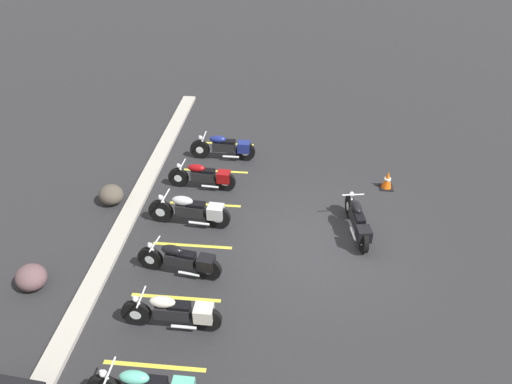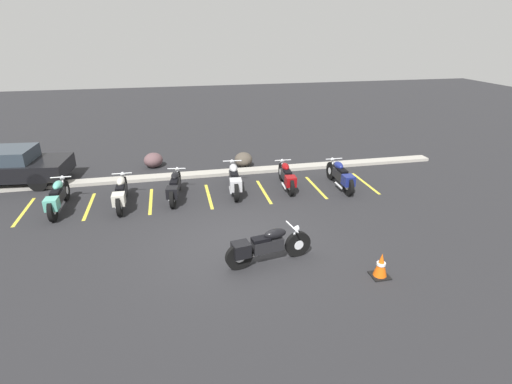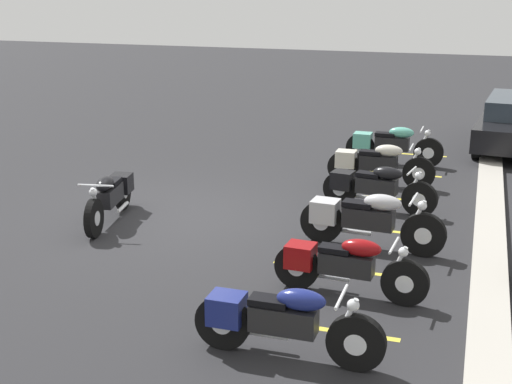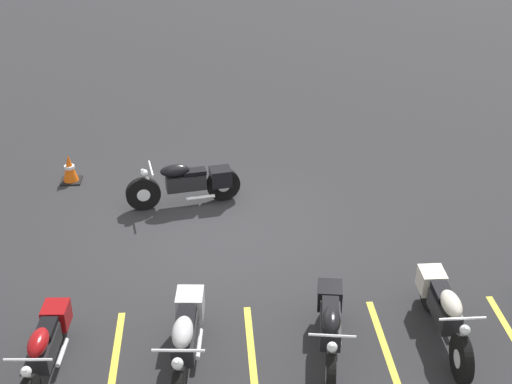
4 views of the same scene
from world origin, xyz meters
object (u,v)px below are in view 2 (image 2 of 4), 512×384
object	(u,v)px
landscape_rock_0	(243,160)
landscape_rock_1	(153,160)
parked_bike_4	(287,176)
parked_bike_1	(121,193)
parked_bike_3	(234,179)
parked_bike_0	(57,197)
parked_bike_2	(175,187)
parked_bike_5	(341,176)
car_black	(2,166)
traffic_cone	(381,266)
motorcycle_black_featured	(265,246)

from	to	relation	value
landscape_rock_0	landscape_rock_1	xyz separation A→B (m)	(-3.51, 0.71, -0.00)
parked_bike_4	landscape_rock_1	distance (m)	5.62
parked_bike_1	parked_bike_4	xyz separation A→B (m)	(5.42, 0.37, -0.02)
parked_bike_3	landscape_rock_1	bearing A→B (deg)	44.10
parked_bike_0	parked_bike_4	world-z (taller)	parked_bike_0
parked_bike_4	landscape_rock_1	bearing A→B (deg)	57.68
parked_bike_2	parked_bike_5	bearing A→B (deg)	-83.45
parked_bike_0	parked_bike_2	size ratio (longest dim) A/B	1.03
car_black	landscape_rock_1	world-z (taller)	car_black
parked_bike_4	landscape_rock_1	world-z (taller)	parked_bike_4
parked_bike_4	traffic_cone	size ratio (longest dim) A/B	3.57
motorcycle_black_featured	parked_bike_3	xyz separation A→B (m)	(-0.00, 4.43, 0.03)
traffic_cone	landscape_rock_0	bearing A→B (deg)	101.19
motorcycle_black_featured	parked_bike_4	distance (m)	4.80
parked_bike_2	parked_bike_3	distance (m)	1.96
car_black	traffic_cone	xyz separation A→B (m)	(10.23, -8.04, -0.40)
parked_bike_1	parked_bike_5	distance (m)	7.25
parked_bike_3	car_black	xyz separation A→B (m)	(-7.83, 2.52, 0.20)
parked_bike_2	landscape_rock_1	distance (m)	3.55
parked_bike_5	landscape_rock_0	distance (m)	4.12
parked_bike_1	parked_bike_3	xyz separation A→B (m)	(3.59, 0.36, 0.02)
motorcycle_black_featured	traffic_cone	size ratio (longest dim) A/B	3.65
motorcycle_black_featured	parked_bike_5	xyz separation A→B (m)	(3.66, 4.08, 0.01)
parked_bike_0	parked_bike_2	distance (m)	3.47
parked_bike_4	landscape_rock_1	xyz separation A→B (m)	(-4.54, 3.30, -0.15)
parked_bike_0	parked_bike_2	world-z (taller)	parked_bike_0
motorcycle_black_featured	parked_bike_2	bearing A→B (deg)	104.63
parked_bike_1	parked_bike_0	bearing A→B (deg)	89.33
motorcycle_black_featured	landscape_rock_1	xyz separation A→B (m)	(-2.72, 7.74, -0.16)
parked_bike_2	parked_bike_5	size ratio (longest dim) A/B	0.97
landscape_rock_1	parked_bike_4	bearing A→B (deg)	-36.02
parked_bike_1	parked_bike_4	bearing A→B (deg)	-85.47
parked_bike_5	landscape_rock_1	xyz separation A→B (m)	(-6.37, 3.67, -0.17)
parked_bike_0	landscape_rock_0	world-z (taller)	parked_bike_0
parked_bike_1	parked_bike_2	bearing A→B (deg)	-82.09
parked_bike_1	car_black	world-z (taller)	car_black
parked_bike_5	parked_bike_4	bearing A→B (deg)	79.15
parked_bike_3	traffic_cone	xyz separation A→B (m)	(2.40, -5.51, -0.21)
parked_bike_3	landscape_rock_0	bearing A→B (deg)	-12.29
parked_bike_1	parked_bike_2	world-z (taller)	parked_bike_1
parked_bike_0	landscape_rock_0	distance (m)	6.88
car_black	landscape_rock_1	size ratio (longest dim) A/B	5.77
landscape_rock_0	parked_bike_0	bearing A→B (deg)	-154.84
traffic_cone	parked_bike_4	bearing A→B (deg)	95.94
parked_bike_0	parked_bike_4	bearing A→B (deg)	-86.51
parked_bike_2	parked_bike_4	world-z (taller)	parked_bike_2
parked_bike_3	landscape_rock_0	distance (m)	2.73
motorcycle_black_featured	parked_bike_5	size ratio (longest dim) A/B	0.98
parked_bike_0	landscape_rock_0	bearing A→B (deg)	-63.96
parked_bike_2	traffic_cone	size ratio (longest dim) A/B	3.62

